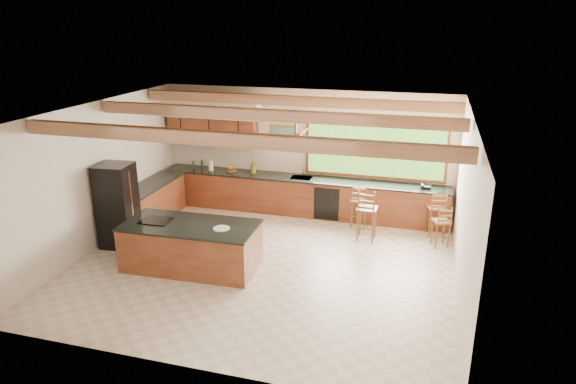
# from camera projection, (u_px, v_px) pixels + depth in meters

# --- Properties ---
(ground) EXTENTS (7.20, 7.20, 0.00)m
(ground) POSITION_uv_depth(u_px,v_px,m) (264.00, 264.00, 10.05)
(ground) COLOR beige
(ground) RESTS_ON ground
(room_shell) EXTENTS (7.27, 6.54, 3.02)m
(room_shell) POSITION_uv_depth(u_px,v_px,m) (264.00, 146.00, 9.97)
(room_shell) COLOR beige
(room_shell) RESTS_ON ground
(counter_run) EXTENTS (7.12, 3.10, 1.26)m
(counter_run) POSITION_uv_depth(u_px,v_px,m) (264.00, 197.00, 12.40)
(counter_run) COLOR brown
(counter_run) RESTS_ON ground
(island) EXTENTS (2.60, 1.29, 0.91)m
(island) POSITION_uv_depth(u_px,v_px,m) (191.00, 246.00, 9.81)
(island) COLOR brown
(island) RESTS_ON ground
(refrigerator) EXTENTS (0.76, 0.74, 1.77)m
(refrigerator) POSITION_uv_depth(u_px,v_px,m) (117.00, 205.00, 10.66)
(refrigerator) COLOR black
(refrigerator) RESTS_ON ground
(bar_stool_a) EXTENTS (0.39, 0.39, 1.07)m
(bar_stool_a) POSITION_uv_depth(u_px,v_px,m) (359.00, 202.00, 11.64)
(bar_stool_a) COLOR brown
(bar_stool_a) RESTS_ON ground
(bar_stool_b) EXTENTS (0.43, 0.43, 1.17)m
(bar_stool_b) POSITION_uv_depth(u_px,v_px,m) (367.00, 210.00, 10.94)
(bar_stool_b) COLOR brown
(bar_stool_b) RESTS_ON ground
(bar_stool_c) EXTENTS (0.48, 0.48, 1.07)m
(bar_stool_c) POSITION_uv_depth(u_px,v_px,m) (436.00, 209.00, 11.19)
(bar_stool_c) COLOR brown
(bar_stool_c) RESTS_ON ground
(bar_stool_d) EXTENTS (0.43, 0.43, 0.94)m
(bar_stool_d) POSITION_uv_depth(u_px,v_px,m) (441.00, 223.00, 10.64)
(bar_stool_d) COLOR brown
(bar_stool_d) RESTS_ON ground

